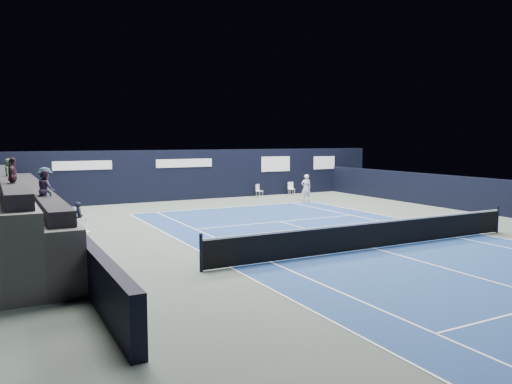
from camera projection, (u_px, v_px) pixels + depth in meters
ground at (339, 238)px, 18.91m from camera, size 48.00×48.00×0.00m
court_surface at (375, 248)px, 17.16m from camera, size 10.97×23.77×0.01m
enclosure_wall_right at (449, 192)px, 27.24m from camera, size 0.30×22.00×1.80m
folding_chair_back_a at (259, 190)px, 32.68m from camera, size 0.48×0.47×0.83m
folding_chair_back_b at (291, 188)px, 33.85m from camera, size 0.44×0.43×0.87m
line_judge_chair at (82, 229)px, 17.94m from camera, size 0.47×0.46×0.92m
line_judge at (79, 218)px, 19.74m from camera, size 0.36×0.50×1.29m
court_markings at (375, 248)px, 17.15m from camera, size 11.03×23.83×0.00m
tennis_net at (375, 234)px, 17.10m from camera, size 12.90×0.10×1.10m
back_sponsor_wall at (198, 174)px, 31.48m from camera, size 26.00×0.63×3.10m
side_barrier_left at (58, 227)px, 17.90m from camera, size 0.33×22.00×1.20m
tennis_player at (306, 188)px, 30.26m from camera, size 0.68×0.88×1.65m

